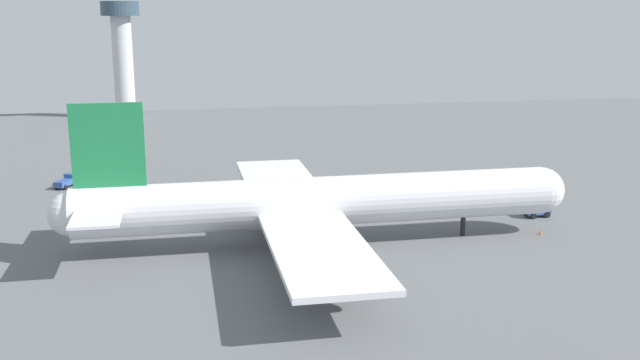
% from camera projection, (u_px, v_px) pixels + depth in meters
% --- Properties ---
extents(ground_plane, '(288.50, 288.50, 0.00)m').
position_uv_depth(ground_plane, '(320.00, 244.00, 101.47)').
color(ground_plane, slate).
extents(cargo_airplane, '(72.12, 63.61, 20.48)m').
position_uv_depth(cargo_airplane, '(318.00, 202.00, 100.01)').
color(cargo_airplane, silver).
rests_on(cargo_airplane, ground_plane).
extents(cargo_loader, '(4.24, 2.67, 2.19)m').
position_uv_depth(cargo_loader, '(538.00, 210.00, 114.59)').
color(cargo_loader, '#2D5193').
rests_on(cargo_loader, ground_plane).
extents(catering_truck, '(3.72, 5.33, 2.23)m').
position_uv_depth(catering_truck, '(66.00, 181.00, 133.55)').
color(catering_truck, '#2D5193').
rests_on(catering_truck, ground_plane).
extents(safety_cone_nose, '(0.46, 0.46, 0.65)m').
position_uv_depth(safety_cone_nose, '(541.00, 232.00, 105.81)').
color(safety_cone_nose, orange).
rests_on(safety_cone_nose, ground_plane).
extents(control_tower, '(11.10, 11.10, 34.09)m').
position_uv_depth(control_tower, '(122.00, 48.00, 214.06)').
color(control_tower, silver).
rests_on(control_tower, ground_plane).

